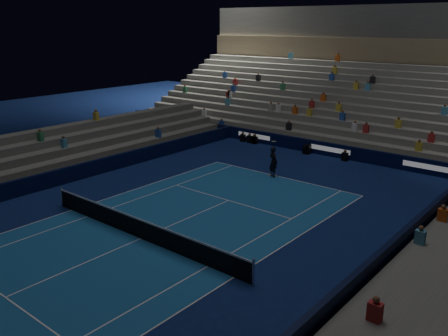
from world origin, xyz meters
name	(u,v)px	position (x,y,z in m)	size (l,w,h in m)	color
ground	(141,239)	(0.00, 0.00, 0.00)	(90.00, 90.00, 0.00)	#0D1B4F
court_surface	(141,239)	(0.00, 0.00, 0.01)	(10.97, 23.77, 0.01)	#1B5697
sponsor_barrier_far	(331,150)	(0.00, 18.50, 0.50)	(44.00, 0.25, 1.00)	black
sponsor_barrier_east	(333,305)	(9.70, 0.00, 0.50)	(0.25, 37.00, 1.00)	black
sponsor_barrier_west	(30,185)	(-9.70, 0.00, 0.50)	(0.25, 37.00, 1.00)	black
grandstand_main	(384,97)	(0.00, 27.90, 3.38)	(44.00, 15.20, 11.20)	slate
grandstand_east	(444,336)	(13.17, 0.00, 0.92)	(5.00, 37.00, 2.50)	#62625D
grandstand_west	(0,167)	(-13.17, 0.00, 0.92)	(5.00, 37.00, 2.50)	#61615C
tennis_net	(140,229)	(0.00, 0.00, 0.50)	(12.90, 0.10, 1.10)	#B2B2B7
tennis_player	(273,162)	(-0.57, 11.65, 0.98)	(0.71, 0.47, 1.96)	black
broadcast_camera	(307,149)	(-1.77, 18.04, 0.34)	(0.60, 1.01, 0.67)	black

